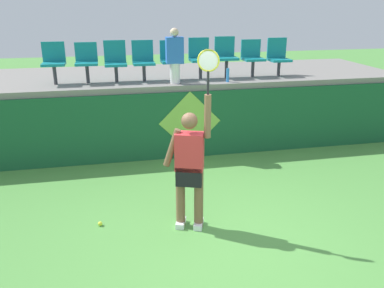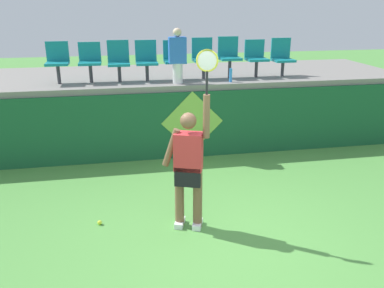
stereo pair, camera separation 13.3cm
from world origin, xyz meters
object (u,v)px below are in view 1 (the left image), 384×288
(water_bottle, at_px, (228,75))
(stadium_chair_1, at_px, (87,60))
(stadium_chair_5, at_px, (200,56))
(spectator_0, at_px, (175,55))
(stadium_chair_2, at_px, (115,60))
(stadium_chair_6, at_px, (226,55))
(stadium_chair_3, at_px, (143,59))
(stadium_chair_8, at_px, (278,56))
(stadium_chair_4, at_px, (171,58))
(stadium_chair_7, at_px, (252,56))
(tennis_player, at_px, (190,165))
(tennis_ball, at_px, (100,224))
(stadium_chair_0, at_px, (54,60))

(water_bottle, relative_size, stadium_chair_1, 0.35)
(stadium_chair_5, bearing_deg, spectator_0, -143.73)
(stadium_chair_2, xyz_separation_m, stadium_chair_6, (2.33, -0.00, 0.04))
(stadium_chair_3, height_order, stadium_chair_8, stadium_chair_3)
(stadium_chair_3, distance_m, stadium_chair_5, 1.20)
(stadium_chair_4, bearing_deg, stadium_chair_7, -0.05)
(tennis_player, xyz_separation_m, spectator_0, (0.30, 2.97, 1.09))
(stadium_chair_1, xyz_separation_m, stadium_chair_6, (2.90, 0.00, 0.03))
(stadium_chair_2, distance_m, stadium_chair_4, 1.15)
(stadium_chair_1, distance_m, stadium_chair_3, 1.14)
(stadium_chair_1, xyz_separation_m, stadium_chair_4, (1.72, 0.00, -0.00))
(tennis_player, height_order, stadium_chair_2, tennis_player)
(tennis_player, relative_size, stadium_chair_7, 3.22)
(tennis_player, distance_m, stadium_chair_6, 3.86)
(tennis_player, distance_m, stadium_chair_8, 4.46)
(stadium_chair_8, bearing_deg, stadium_chair_3, -179.97)
(stadium_chair_8, bearing_deg, spectator_0, -169.28)
(tennis_player, xyz_separation_m, stadium_chair_3, (-0.29, 3.42, 0.98))
(stadium_chair_1, bearing_deg, stadium_chair_5, 0.14)
(tennis_ball, relative_size, stadium_chair_6, 0.08)
(stadium_chair_6, bearing_deg, spectator_0, -159.26)
(stadium_chair_8, relative_size, spectator_0, 0.75)
(stadium_chair_3, bearing_deg, stadium_chair_5, -0.04)
(tennis_player, relative_size, stadium_chair_1, 3.18)
(stadium_chair_0, height_order, stadium_chair_5, stadium_chair_5)
(tennis_player, distance_m, stadium_chair_3, 3.57)
(tennis_player, relative_size, stadium_chair_0, 3.09)
(stadium_chair_2, relative_size, stadium_chair_6, 0.96)
(stadium_chair_3, bearing_deg, stadium_chair_0, -179.84)
(stadium_chair_3, distance_m, spectator_0, 0.75)
(stadium_chair_8, bearing_deg, stadium_chair_0, -179.92)
(stadium_chair_0, bearing_deg, tennis_player, -59.01)
(stadium_chair_0, height_order, stadium_chair_6, stadium_chair_6)
(stadium_chair_7, bearing_deg, stadium_chair_0, 179.99)
(stadium_chair_1, height_order, stadium_chair_6, stadium_chair_6)
(stadium_chair_0, height_order, stadium_chair_3, stadium_chair_0)
(stadium_chair_6, height_order, stadium_chair_8, stadium_chair_6)
(stadium_chair_5, bearing_deg, stadium_chair_1, -179.86)
(stadium_chair_6, bearing_deg, stadium_chair_3, 179.93)
(tennis_ball, xyz_separation_m, stadium_chair_5, (2.19, 3.15, 1.94))
(tennis_player, bearing_deg, water_bottle, 64.55)
(stadium_chair_2, xyz_separation_m, stadium_chair_3, (0.57, -0.00, -0.00))
(stadium_chair_0, distance_m, stadium_chair_7, 4.13)
(stadium_chair_0, relative_size, stadium_chair_1, 1.03)
(stadium_chair_4, height_order, stadium_chair_5, stadium_chair_5)
(tennis_ball, relative_size, stadium_chair_0, 0.08)
(tennis_ball, xyz_separation_m, stadium_chair_3, (0.99, 3.15, 1.91))
(water_bottle, height_order, stadium_chair_2, stadium_chair_2)
(tennis_ball, bearing_deg, stadium_chair_4, 63.43)
(stadium_chair_3, bearing_deg, stadium_chair_4, -0.38)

